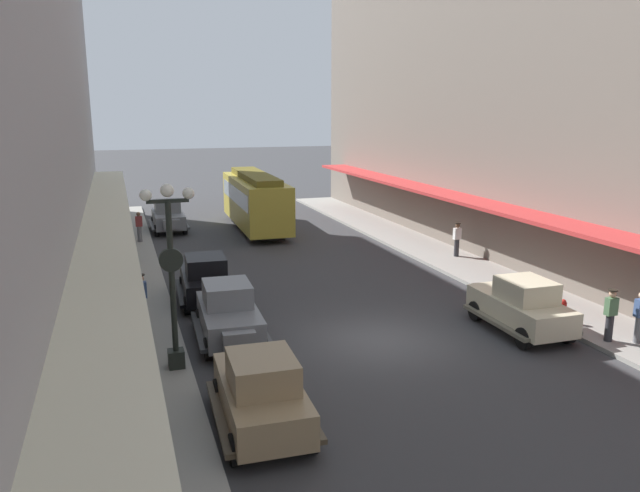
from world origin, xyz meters
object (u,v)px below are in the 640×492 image
Objects in this scene: parked_car_3 at (229,312)px; parked_car_2 at (261,390)px; fire_hydrant at (563,311)px; pedestrian_2 at (139,227)px; pedestrian_4 at (457,239)px; lamp_post_with_clock at (171,269)px; parked_car_1 at (206,278)px; pedestrian_1 at (142,297)px; parked_car_0 at (168,216)px; pedestrian_3 at (640,317)px; parked_car_4 at (521,304)px; streetcar at (255,199)px; pedestrian_0 at (610,315)px.

parked_car_2 is at bearing -92.84° from parked_car_3.
fire_hydrant is 22.16m from pedestrian_2.
pedestrian_4 is at bearing -30.03° from pedestrian_2.
pedestrian_4 is (14.36, 9.08, -1.97)m from lamp_post_with_clock.
parked_car_1 is 1.00× the size of parked_car_3.
parked_car_2 is at bearing -74.01° from pedestrian_1.
parked_car_1 reaches higher than pedestrian_4.
parked_car_0 is at bearing 82.23° from pedestrian_1.
parked_car_3 is 5.26× the size of fire_hydrant.
lamp_post_with_clock is 14.11m from pedestrian_3.
parked_car_4 reaches higher than pedestrian_2.
lamp_post_with_clock is (-11.11, 0.35, 2.04)m from parked_car_4.
lamp_post_with_clock is at bearing 178.07° from fire_hydrant.
streetcar is at bearing 126.11° from pedestrian_4.
fire_hydrant is at bearing -73.16° from streetcar.
parked_car_0 is 0.99× the size of parked_car_2.
streetcar reaches higher than parked_car_4.
parked_car_1 is at bearing 91.61° from parked_car_3.
pedestrian_4 is at bearing -53.89° from streetcar.
parked_car_4 is (9.39, -6.52, 0.00)m from parked_car_1.
streetcar is 5.79× the size of pedestrian_0.
parked_car_1 is 1.01× the size of parked_car_4.
pedestrian_0 is at bearing -74.00° from streetcar.
parked_car_3 is 12.73m from pedestrian_3.
parked_car_3 is 3.36m from lamp_post_with_clock.
pedestrian_2 is at bearing 123.69° from pedestrian_0.
lamp_post_with_clock reaches higher than pedestrian_4.
parked_car_2 is 0.45× the size of streetcar.
pedestrian_0 and pedestrian_4 have the same top height.
pedestrian_0 is at bearing -20.75° from parked_car_3.
lamp_post_with_clock is (-6.69, -19.60, 1.08)m from streetcar.
pedestrian_4 is (7.68, -10.52, -0.89)m from streetcar.
parked_car_0 is 26.48m from pedestrian_3.
pedestrian_4 is at bearing 32.29° from lamp_post_with_clock.
parked_car_1 and parked_car_4 have the same top height.
parked_car_2 reaches higher than pedestrian_4.
parked_car_3 reaches higher than pedestrian_3.
lamp_post_with_clock reaches higher than streetcar.
parked_car_1 is at bearing -167.04° from pedestrian_4.
parked_car_0 and parked_car_2 have the same top height.
lamp_post_with_clock reaches higher than pedestrian_1.
streetcar is at bearing 106.00° from pedestrian_0.
pedestrian_4 is at bearing 80.37° from fire_hydrant.
pedestrian_1 is at bearing 105.99° from parked_car_2.
parked_car_0 is 1.00× the size of parked_car_4.
lamp_post_with_clock is 13.30m from pedestrian_0.
parked_car_4 is 12.65m from pedestrian_1.
lamp_post_with_clock reaches higher than pedestrian_2.
parked_car_2 is at bearing -172.64° from pedestrian_0.
parked_car_3 is 18.34m from streetcar.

